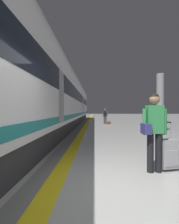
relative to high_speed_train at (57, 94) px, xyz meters
The scene contains 9 objects.
ground_plane 10.12m from the high_speed_train, 72.61° to the right, with size 120.00×120.00×0.00m, color #B7B7B2.
safety_line_strip 3.28m from the high_speed_train, 17.67° to the left, with size 0.36×80.00×0.01m, color yellow.
tactile_edge_band 3.11m from the high_speed_train, 20.33° to the left, with size 0.53×80.00×0.01m, color slate.
high_speed_train is the anchor object (origin of this frame).
traveller_foreground 9.53m from the high_speed_train, 64.46° to the right, with size 0.55×0.31×1.72m.
rolling_suitcase_foreground 9.71m from the high_speed_train, 62.15° to the right, with size 0.42×0.31×1.09m.
passenger_near 6.07m from the high_speed_train, 49.44° to the left, with size 0.47×0.37×1.59m.
duffel_bag_near 6.37m from the high_speed_train, 45.60° to the left, with size 0.44×0.26×0.36m.
platform_pillar 7.07m from the high_speed_train, 14.30° to the right, with size 0.56×0.56×3.60m.
Camera 1 is at (-0.17, -2.82, 1.36)m, focal length 26.91 mm.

